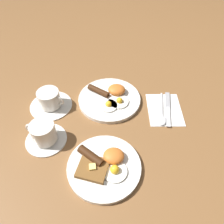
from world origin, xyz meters
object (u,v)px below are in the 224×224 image
teacup_near (50,101)px  teacup_far (44,134)px  knife (168,107)px  breakfast_plate_far (104,165)px  breakfast_plate_near (110,98)px  spoon (162,116)px

teacup_near → teacup_far: bearing=98.1°
knife → breakfast_plate_far: bearing=-35.1°
breakfast_plate_near → teacup_far: size_ratio=1.76×
breakfast_plate_far → spoon: size_ratio=1.32×
breakfast_plate_near → breakfast_plate_far: (-0.00, 0.30, 0.00)m
teacup_near → teacup_far: size_ratio=1.16×
teacup_far → knife: teacup_far is taller
breakfast_plate_far → teacup_near: bearing=-47.5°
breakfast_plate_near → knife: size_ratio=1.36×
breakfast_plate_near → teacup_far: teacup_far is taller
breakfast_plate_near → teacup_far: (0.21, 0.21, 0.02)m
teacup_far → knife: bearing=-157.2°
knife → teacup_far: bearing=-62.7°
breakfast_plate_near → teacup_near: size_ratio=1.51×
breakfast_plate_far → knife: bearing=-129.5°
breakfast_plate_far → spoon: 0.29m
teacup_far → spoon: size_ratio=0.81×
breakfast_plate_near → breakfast_plate_far: size_ratio=1.08×
breakfast_plate_near → teacup_near: (0.23, 0.05, 0.02)m
breakfast_plate_near → spoon: breakfast_plate_near is taller
breakfast_plate_near → teacup_far: bearing=45.5°
breakfast_plate_far → knife: 0.35m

